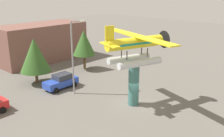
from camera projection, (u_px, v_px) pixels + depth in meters
name	position (u px, v px, depth m)	size (l,w,h in m)	color
ground_plane	(133.00, 104.00, 26.95)	(140.00, 140.00, 0.00)	#605B54
display_pedestal	(134.00, 85.00, 26.29)	(1.10, 1.10, 4.40)	#386B66
floatplane_monument	(136.00, 47.00, 25.19)	(7.20, 10.22, 4.00)	silver
car_mid_blue	(61.00, 81.00, 31.12)	(4.20, 2.02, 1.76)	#2847B7
streetlight_primary	(74.00, 53.00, 28.46)	(1.84, 0.28, 8.29)	gray
storefront_building	(42.00, 42.00, 42.64)	(14.36, 6.35, 6.05)	brown
tree_east	(35.00, 55.00, 31.91)	(3.79, 3.79, 5.80)	brown
tree_center_back	(84.00, 43.00, 37.42)	(3.27, 3.27, 5.86)	brown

